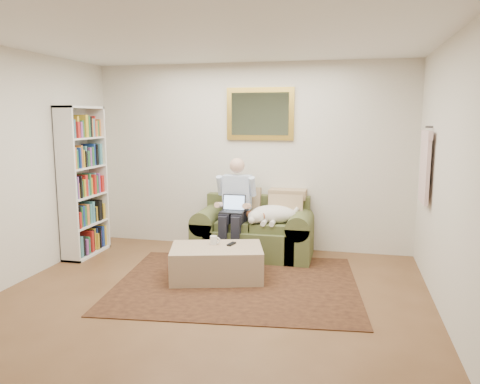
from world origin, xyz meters
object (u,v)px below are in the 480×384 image
at_px(ottoman, 217,263).
at_px(bookshelf, 83,182).
at_px(coffee_mug, 214,240).
at_px(sofa, 254,236).
at_px(laptop, 233,207).
at_px(seated_man, 234,209).
at_px(sleeping_dog, 274,214).

height_order(ottoman, bookshelf, bookshelf).
bearing_deg(bookshelf, ottoman, -15.07).
distance_m(coffee_mug, bookshelf, 2.07).
relative_size(sofa, laptop, 5.15).
distance_m(sofa, seated_man, 0.48).
distance_m(ottoman, bookshelf, 2.23).
bearing_deg(laptop, coffee_mug, -95.14).
xyz_separation_m(seated_man, sleeping_dog, (0.52, 0.06, -0.06)).
bearing_deg(coffee_mug, seated_man, 85.27).
relative_size(laptop, coffee_mug, 3.04).
relative_size(sleeping_dog, ottoman, 0.62).
bearing_deg(sleeping_dog, bookshelf, -171.22).
height_order(seated_man, ottoman, seated_man).
bearing_deg(sleeping_dog, seated_man, -172.87).
xyz_separation_m(sofa, seated_man, (-0.24, -0.14, 0.39)).
height_order(laptop, sleeping_dog, laptop).
bearing_deg(ottoman, seated_man, 90.12).
xyz_separation_m(laptop, bookshelf, (-2.00, -0.26, 0.31)).
xyz_separation_m(ottoman, bookshelf, (-2.01, 0.54, 0.81)).
bearing_deg(seated_man, sleeping_dog, 7.13).
relative_size(sleeping_dog, bookshelf, 0.32).
relative_size(sofa, bookshelf, 0.78).
xyz_separation_m(sofa, bookshelf, (-2.24, -0.47, 0.73)).
bearing_deg(bookshelf, laptop, 7.50).
xyz_separation_m(laptop, coffee_mug, (-0.06, -0.70, -0.26)).
bearing_deg(sofa, bookshelf, -168.18).
bearing_deg(coffee_mug, laptop, 84.86).
distance_m(seated_man, bookshelf, 2.06).
height_order(sleeping_dog, ottoman, sleeping_dog).
bearing_deg(sofa, sleeping_dog, -15.74).
bearing_deg(laptop, sofa, 41.02).
bearing_deg(sofa, seated_man, -148.55).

